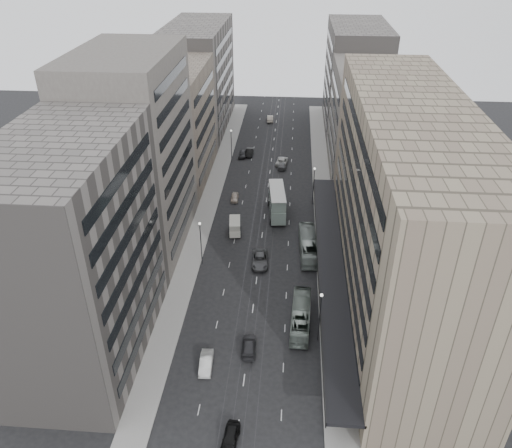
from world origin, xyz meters
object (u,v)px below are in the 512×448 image
(sedan_2, at_px, (260,260))
(vw_microbus, at_px, (303,318))
(bus_near, at_px, (301,316))
(pedestrian, at_px, (334,344))
(panel_van, at_px, (235,226))
(sedan_1, at_px, (206,363))
(sedan_0, at_px, (230,437))
(double_decker, at_px, (277,202))
(bus_far, at_px, (308,245))

(sedan_2, bearing_deg, vw_microbus, -66.91)
(bus_near, distance_m, vw_microbus, 0.41)
(pedestrian, bearing_deg, panel_van, -86.61)
(vw_microbus, relative_size, sedan_1, 1.05)
(panel_van, height_order, sedan_2, panel_van)
(vw_microbus, bearing_deg, sedan_2, 118.95)
(vw_microbus, bearing_deg, bus_near, 156.32)
(vw_microbus, bearing_deg, panel_van, 120.23)
(bus_near, height_order, sedan_0, bus_near)
(bus_near, relative_size, double_decker, 1.06)
(double_decker, xyz_separation_m, sedan_1, (-7.65, -40.97, -2.26))
(sedan_2, relative_size, pedestrian, 3.57)
(bus_near, relative_size, sedan_1, 2.42)
(panel_van, xyz_separation_m, pedestrian, (16.99, -28.84, -0.59))
(bus_near, distance_m, panel_van, 27.15)
(panel_van, height_order, sedan_0, panel_van)
(bus_near, xyz_separation_m, sedan_1, (-12.43, -9.24, -0.79))
(pedestrian, bearing_deg, sedan_1, -12.14)
(sedan_2, bearing_deg, sedan_0, -94.71)
(bus_far, bearing_deg, panel_van, -24.81)
(panel_van, relative_size, sedan_1, 1.03)
(double_decker, distance_m, sedan_0, 51.96)
(panel_van, bearing_deg, bus_near, -69.29)
(sedan_1, bearing_deg, bus_near, 33.56)
(bus_far, bearing_deg, vw_microbus, 84.44)
(double_decker, relative_size, pedestrian, 6.25)
(panel_van, relative_size, sedan_2, 0.79)
(bus_far, height_order, pedestrian, bus_far)
(bus_near, relative_size, bus_far, 0.93)
(pedestrian, bearing_deg, double_decker, -102.67)
(panel_van, distance_m, sedan_2, 10.95)
(panel_van, bearing_deg, sedan_2, -66.87)
(double_decker, bearing_deg, panel_van, -141.25)
(double_decker, relative_size, sedan_0, 2.40)
(bus_near, bearing_deg, sedan_1, 39.23)
(double_decker, height_order, sedan_0, double_decker)
(bus_far, xyz_separation_m, sedan_1, (-13.71, -27.85, -0.90))
(vw_microbus, bearing_deg, bus_far, 89.76)
(bus_near, distance_m, bus_far, 18.65)
(sedan_0, xyz_separation_m, pedestrian, (12.47, 15.41, 0.24))
(vw_microbus, bearing_deg, double_decker, 101.72)
(bus_near, xyz_separation_m, sedan_0, (-7.87, -20.10, -0.80))
(bus_near, height_order, sedan_1, bus_near)
(vw_microbus, xyz_separation_m, sedan_0, (-8.22, -19.92, -0.68))
(double_decker, bearing_deg, vw_microbus, -86.96)
(double_decker, xyz_separation_m, sedan_2, (-2.22, -17.07, -2.18))
(vw_microbus, bearing_deg, sedan_1, -142.05)
(sedan_1, bearing_deg, pedestrian, 11.90)
(vw_microbus, relative_size, sedan_0, 1.11)
(sedan_1, bearing_deg, panel_van, 86.85)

